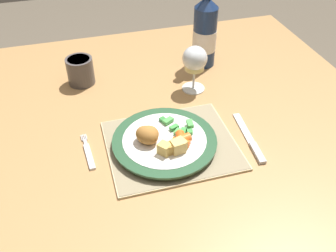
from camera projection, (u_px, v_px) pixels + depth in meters
dining_table at (152, 138)px, 1.07m from camera, size 1.26×1.03×0.74m
placemat at (171, 145)px, 0.92m from camera, size 0.31×0.26×0.01m
dinner_plate at (166, 141)px, 0.91m from camera, size 0.26×0.26×0.02m
breaded_croquettes at (147, 135)px, 0.88m from camera, size 0.07×0.07×0.04m
green_beans_pile at (178, 126)px, 0.93m from camera, size 0.08×0.08×0.02m
glazed_carrots at (181, 141)px, 0.88m from camera, size 0.06×0.05×0.02m
fork at (89, 154)px, 0.90m from camera, size 0.02×0.13×0.01m
table_knife at (251, 141)px, 0.93m from camera, size 0.03×0.19×0.01m
wine_glass at (195, 61)px, 1.06m from camera, size 0.07×0.07×0.14m
bottle at (205, 33)px, 1.16m from camera, size 0.07×0.07×0.29m
roast_potatoes at (174, 147)px, 0.86m from camera, size 0.07×0.04×0.03m
drinking_cup at (80, 70)px, 1.12m from camera, size 0.08×0.08×0.08m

